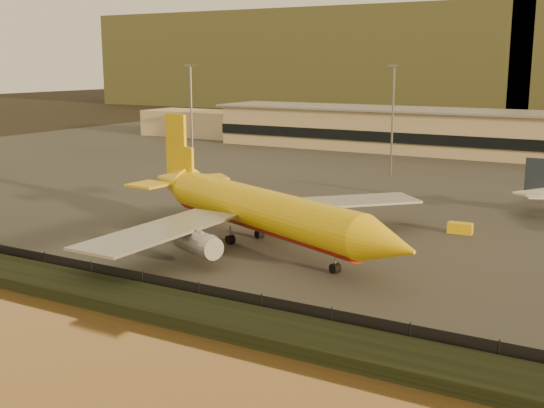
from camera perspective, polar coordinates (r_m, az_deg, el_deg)
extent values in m
plane|color=black|center=(87.52, -2.16, -5.59)|extent=(900.00, 900.00, 0.00)
cube|color=black|center=(74.20, -9.21, -8.40)|extent=(320.00, 7.00, 1.40)
cube|color=#2D2D2D|center=(173.57, 14.70, 2.76)|extent=(320.00, 220.00, 0.20)
cube|color=black|center=(76.96, -7.34, -7.13)|extent=(300.00, 0.05, 2.20)
cube|color=tan|center=(201.73, 17.06, 5.58)|extent=(160.00, 22.00, 12.00)
cube|color=black|center=(190.98, 16.28, 5.01)|extent=(160.00, 0.60, 3.00)
cube|color=gray|center=(201.20, 17.17, 7.36)|extent=(164.00, 24.00, 0.60)
cube|color=tan|center=(244.54, -5.08, 6.69)|extent=(50.00, 18.00, 9.00)
cylinder|color=slate|center=(175.77, -6.75, 7.31)|extent=(0.50, 0.50, 25.00)
cube|color=slate|center=(175.26, -6.85, 11.45)|extent=(2.20, 2.20, 0.40)
cylinder|color=slate|center=(160.84, 10.04, 6.80)|extent=(0.50, 0.50, 25.00)
cube|color=slate|center=(160.29, 10.21, 11.33)|extent=(2.20, 2.20, 0.40)
cube|color=brown|center=(450.27, 5.79, 11.87)|extent=(260.00, 160.00, 55.00)
cylinder|color=#E5B90C|center=(96.32, -0.85, -0.43)|extent=(39.58, 21.19, 5.85)
cylinder|color=#A31409|center=(96.54, -0.85, -1.02)|extent=(38.04, 19.56, 4.56)
cone|color=#E5B90C|center=(78.70, 9.67, -3.38)|extent=(9.53, 8.46, 5.85)
cone|color=#E5B90C|center=(117.22, -8.21, 1.87)|extent=(11.61, 9.34, 5.85)
cube|color=#E5B90C|center=(115.33, -8.03, 4.94)|extent=(5.88, 2.84, 10.24)
cube|color=#E5B90C|center=(118.15, -5.20, 2.23)|extent=(7.89, 7.88, 0.35)
cube|color=#E5B90C|center=(112.49, -10.26, 1.61)|extent=(6.08, 6.02, 0.35)
cube|color=gray|center=(107.11, 5.52, 0.20)|extent=(23.46, 23.48, 0.35)
cylinder|color=gray|center=(102.92, 5.01, -1.18)|extent=(7.47, 5.60, 3.22)
cube|color=gray|center=(89.42, -9.35, -2.21)|extent=(8.30, 25.44, 0.35)
cylinder|color=gray|center=(89.23, -6.31, -3.22)|extent=(7.47, 5.60, 3.22)
cylinder|color=black|center=(85.99, 5.31, -5.36)|extent=(1.58, 1.44, 1.29)
cylinder|color=slate|center=(85.79, 5.32, -4.93)|extent=(0.23, 0.23, 2.63)
cylinder|color=black|center=(99.36, -3.51, -2.98)|extent=(1.58, 1.44, 1.29)
cylinder|color=slate|center=(99.19, -3.51, -2.61)|extent=(0.23, 0.23, 2.63)
cylinder|color=black|center=(102.27, -1.05, -2.53)|extent=(1.58, 1.44, 1.29)
cylinder|color=slate|center=(102.11, -1.06, -2.17)|extent=(0.23, 0.23, 2.63)
cone|color=silver|center=(126.98, 20.80, 0.75)|extent=(6.06, 3.63, 3.25)
cube|color=#1A222F|center=(126.34, 21.21, 2.32)|extent=(3.59, 0.49, 5.70)
cube|color=silver|center=(130.03, 21.52, 1.05)|extent=(3.92, 3.80, 0.20)
cube|color=silver|center=(123.64, 21.26, 0.55)|extent=(4.17, 4.08, 0.20)
cube|color=#E5B90C|center=(109.04, 15.46, -1.96)|extent=(3.81, 1.91, 1.67)
cube|color=silver|center=(115.94, 1.38, -0.71)|extent=(4.23, 3.17, 1.74)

